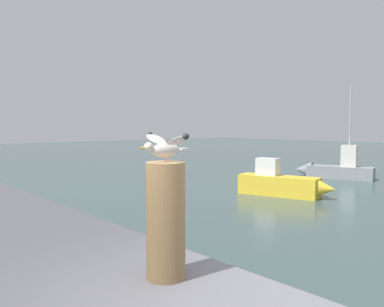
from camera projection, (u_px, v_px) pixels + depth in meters
name	position (u px, v px, depth m)	size (l,w,h in m)	color
mooring_post	(166.00, 221.00, 2.90)	(0.28, 0.28, 0.84)	brown
seagull	(165.00, 146.00, 2.86)	(0.56, 0.39, 0.21)	#C66660
boat_yellow	(285.00, 184.00, 15.52)	(3.77, 1.78, 1.43)	yellow
boat_grey	(333.00, 169.00, 20.77)	(4.01, 2.12, 4.82)	gray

